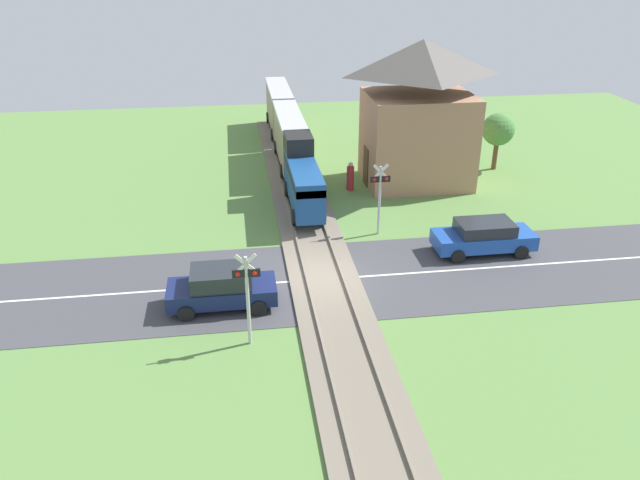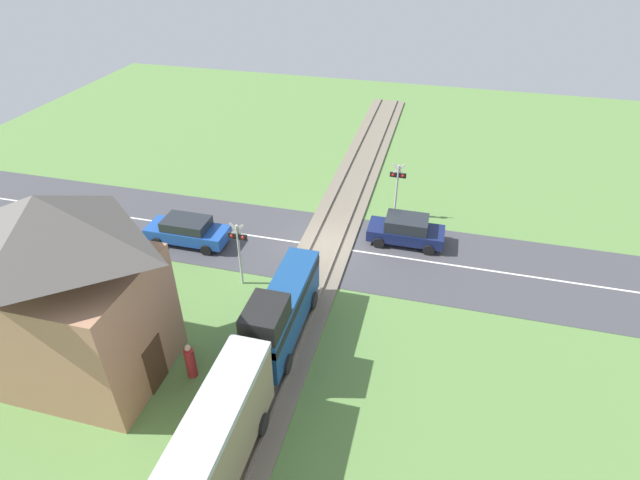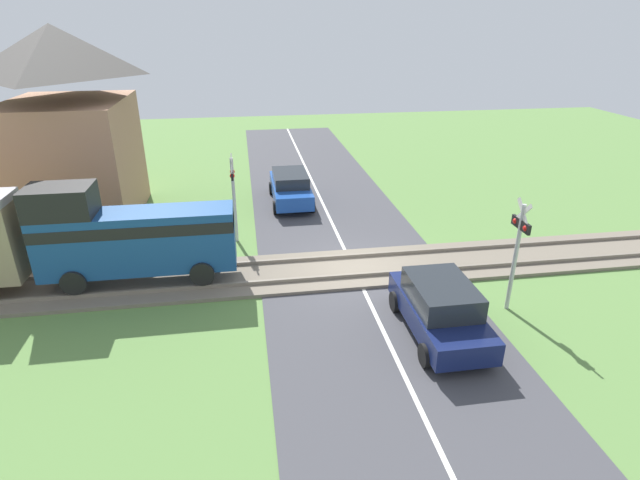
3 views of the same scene
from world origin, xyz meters
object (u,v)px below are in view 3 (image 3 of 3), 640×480
Objects in this scene: car_near_crossing at (440,308)px; pedestrian_by_station at (76,235)px; crossing_signal_west_approach at (518,242)px; crossing_signal_east_approach at (233,188)px; station_building at (69,130)px; car_far_side at (291,187)px.

pedestrian_by_station is at bearing 58.27° from car_near_crossing.
crossing_signal_west_approach is (0.90, -2.50, 1.35)m from car_near_crossing.
crossing_signal_west_approach and crossing_signal_east_approach have the same top height.
crossing_signal_east_approach is 0.44× the size of station_building.
station_building is at bearing 55.73° from crossing_signal_west_approach.
car_far_side is 1.27× the size of crossing_signal_west_approach.
car_far_side is at bearing 27.71° from crossing_signal_west_approach.
car_far_side is 9.41m from station_building.
crossing_signal_east_approach reaches higher than car_far_side.
crossing_signal_west_approach is 1.00× the size of crossing_signal_east_approach.
pedestrian_by_station is at bearing 117.60° from car_far_side.
crossing_signal_west_approach is 17.36m from station_building.
crossing_signal_west_approach is at bearing -128.19° from crossing_signal_east_approach.
station_building is at bearing 61.10° from crossing_signal_east_approach.
car_near_crossing is at bearing -165.50° from car_far_side.
station_building reaches higher than crossing_signal_east_approach.
crossing_signal_west_approach is (-10.24, -5.38, 1.38)m from car_far_side.
crossing_signal_east_approach reaches higher than pedestrian_by_station.
car_near_crossing is 1.17× the size of crossing_signal_west_approach.
station_building is at bearing 10.49° from pedestrian_by_station.
car_far_side is 0.56× the size of station_building.
crossing_signal_east_approach is (7.09, 5.38, 1.35)m from car_near_crossing.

